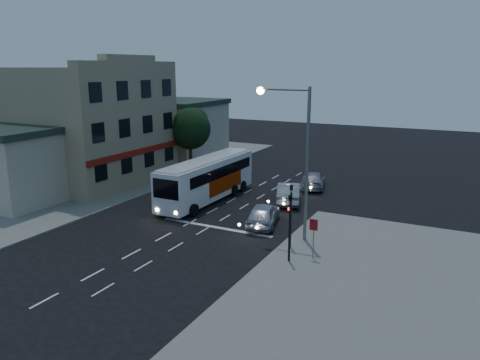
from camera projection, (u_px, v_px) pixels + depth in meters
The scene contains 16 objects.
ground at pixel (173, 232), 29.60m from camera, with size 120.00×120.00×0.00m, color black.
sidewalk_near at pixel (367, 305), 20.43m from camera, with size 12.00×24.00×0.12m, color slate.
sidewalk_far at pixel (104, 182), 42.20m from camera, with size 12.00×50.00×0.12m, color slate.
road_markings at pixel (216, 220), 31.90m from camera, with size 8.00×30.55×0.01m.
tour_bus at pixel (207, 178), 36.00m from camera, with size 2.60×10.93×3.34m.
car_suv at pixel (263, 214), 30.71m from camera, with size 1.78×4.42×1.50m, color #B6B9CC.
car_sedan_a at pixel (289, 192), 35.85m from camera, with size 1.66×4.75×1.56m, color #B3B3B3.
car_sedan_b at pixel (313, 180), 40.24m from camera, with size 1.89×4.66×1.35m, color #9E9DAD.
traffic_signal_main at pixel (291, 208), 26.37m from camera, with size 0.25×0.35×4.10m.
traffic_signal_side at pixel (290, 220), 24.35m from camera, with size 0.18×0.15×4.10m.
regulatory_sign at pixel (314, 232), 24.95m from camera, with size 0.45×0.12×2.20m.
streetlight at pixel (297, 146), 26.93m from camera, with size 3.32×0.44×9.00m.
main_building at pixel (92, 125), 41.41m from camera, with size 10.12×12.00×11.00m.
low_building_south at pixel (6, 166), 34.79m from camera, with size 7.40×5.40×5.70m.
low_building_north at pixel (174, 129), 52.04m from camera, with size 9.40×9.40×6.50m.
street_tree at pixel (190, 127), 45.15m from camera, with size 4.00×4.00×6.20m.
Camera 1 is at (16.40, -23.06, 10.22)m, focal length 35.00 mm.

